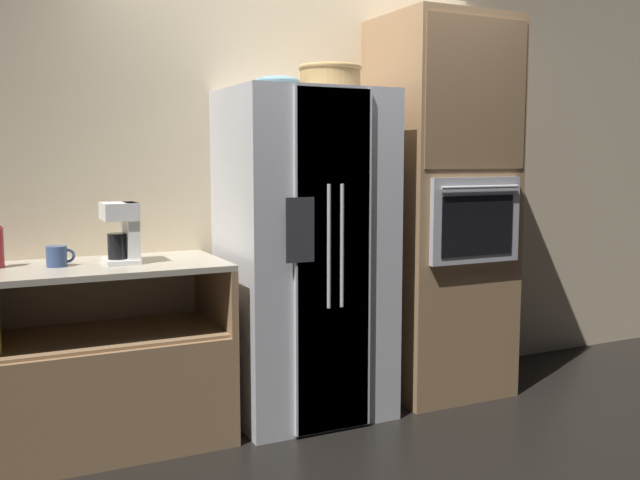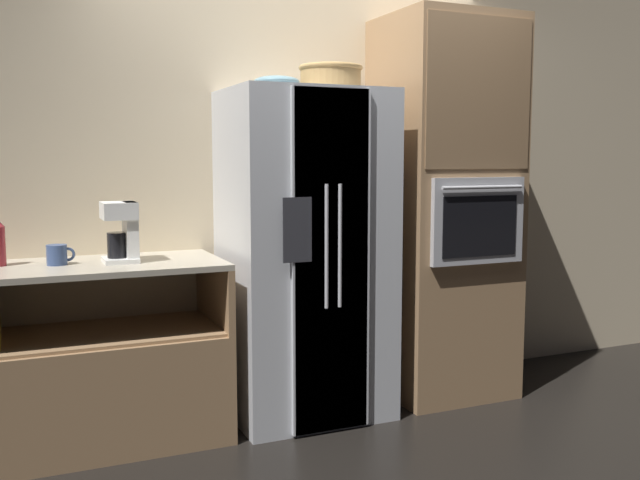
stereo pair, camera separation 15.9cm
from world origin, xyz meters
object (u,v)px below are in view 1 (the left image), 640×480
Objects in this scene: refrigerator at (305,255)px; wicker_basket at (330,77)px; fruit_bowl at (277,81)px; wall_oven at (440,208)px; mug at (57,256)px; coffee_maker at (124,230)px.

wicker_basket reaches higher than refrigerator.
wall_oven is at bearing 4.39° from fruit_bowl.
mug is at bearing 179.22° from wall_oven.
wall_oven is 16.88× the size of mug.
mug is 0.44× the size of coffee_maker.
refrigerator is 7.57× the size of fruit_bowl.
wall_oven is 6.52× the size of wicker_basket.
coffee_maker is at bearing -4.98° from mug.
wicker_basket is (0.13, -0.05, 0.99)m from refrigerator.
fruit_bowl is (-0.32, -0.01, -0.04)m from wicker_basket.
wicker_basket is at bearing 2.62° from fruit_bowl.
wall_oven reaches higher than coffee_maker.
refrigerator is at bearing -1.11° from coffee_maker.
wicker_basket is at bearing -23.01° from refrigerator.
wall_oven is 1.92m from coffee_maker.
refrigerator is at bearing 19.95° from fruit_bowl.
coffee_maker is (-1.92, 0.00, -0.05)m from wall_oven.
mug is (-1.12, 0.12, -0.88)m from fruit_bowl.
wall_oven is at bearing -0.09° from coffee_maker.
refrigerator reaches higher than coffee_maker.
coffee_maker is at bearing 173.70° from fruit_bowl.
refrigerator is at bearing -2.05° from mug.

